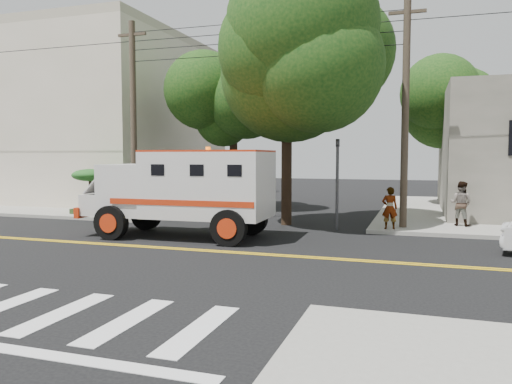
% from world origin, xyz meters
% --- Properties ---
extents(ground, '(100.00, 100.00, 0.00)m').
position_xyz_m(ground, '(0.00, 0.00, 0.00)').
color(ground, black).
rests_on(ground, ground).
extents(sidewalk_nw, '(17.00, 17.00, 0.15)m').
position_xyz_m(sidewalk_nw, '(-13.50, 13.50, 0.07)').
color(sidewalk_nw, gray).
rests_on(sidewalk_nw, ground).
extents(building_left, '(16.00, 14.00, 10.00)m').
position_xyz_m(building_left, '(-15.50, 15.00, 5.15)').
color(building_left, beige).
rests_on(building_left, sidewalk_nw).
extents(utility_pole_left, '(0.28, 0.28, 9.00)m').
position_xyz_m(utility_pole_left, '(-5.60, 6.00, 4.50)').
color(utility_pole_left, '#382D23').
rests_on(utility_pole_left, ground).
extents(utility_pole_right, '(0.28, 0.28, 9.00)m').
position_xyz_m(utility_pole_right, '(6.30, 6.20, 4.50)').
color(utility_pole_right, '#382D23').
rests_on(utility_pole_right, ground).
extents(tree_main, '(6.08, 5.70, 9.85)m').
position_xyz_m(tree_main, '(1.94, 6.21, 7.20)').
color(tree_main, black).
rests_on(tree_main, ground).
extents(tree_left, '(4.48, 4.20, 7.70)m').
position_xyz_m(tree_left, '(-2.68, 11.79, 5.73)').
color(tree_left, black).
rests_on(tree_left, ground).
extents(tree_right, '(4.80, 4.50, 8.20)m').
position_xyz_m(tree_right, '(8.84, 15.77, 6.09)').
color(tree_right, black).
rests_on(tree_right, ground).
extents(traffic_signal, '(0.15, 0.18, 3.60)m').
position_xyz_m(traffic_signal, '(3.80, 5.60, 2.23)').
color(traffic_signal, '#3F3F42').
rests_on(traffic_signal, ground).
extents(accessibility_sign, '(0.45, 0.10, 2.02)m').
position_xyz_m(accessibility_sign, '(-6.20, 6.17, 1.37)').
color(accessibility_sign, '#3F3F42').
rests_on(accessibility_sign, ground).
extents(palm_planter, '(3.52, 2.63, 2.36)m').
position_xyz_m(palm_planter, '(-7.44, 6.62, 1.65)').
color(palm_planter, '#1E3314').
rests_on(palm_planter, sidewalk_nw).
extents(armored_truck, '(6.95, 2.94, 3.13)m').
position_xyz_m(armored_truck, '(-1.11, 2.13, 1.78)').
color(armored_truck, silver).
rests_on(armored_truck, ground).
extents(pedestrian_a, '(0.64, 0.47, 1.61)m').
position_xyz_m(pedestrian_a, '(5.83, 5.50, 0.96)').
color(pedestrian_a, gray).
rests_on(pedestrian_a, sidewalk_ne).
extents(pedestrian_b, '(1.08, 0.99, 1.78)m').
position_xyz_m(pedestrian_b, '(8.47, 7.31, 1.04)').
color(pedestrian_b, gray).
rests_on(pedestrian_b, sidewalk_ne).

